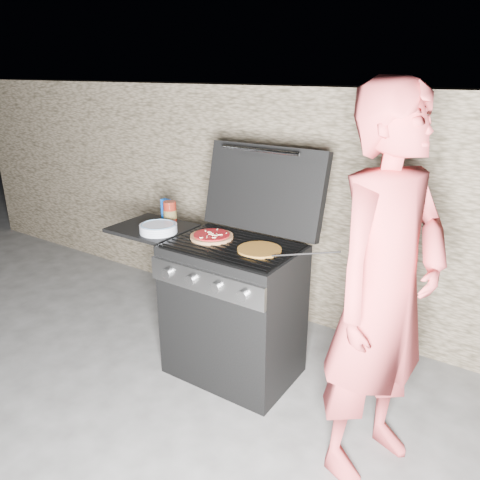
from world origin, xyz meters
The scene contains 10 objects.
ground centered at (0.00, 0.00, 0.00)m, with size 50.00×50.00×0.00m, color #4B4947.
stone_wall centered at (0.00, 1.05, 0.90)m, with size 8.00×0.35×1.80m, color gray.
gas_grill centered at (-0.25, 0.00, 0.46)m, with size 1.34×0.79×0.91m, color black, non-canonical shape.
pizza_topped centered at (-0.18, 0.02, 0.93)m, with size 0.27×0.27×0.03m, color tan, non-canonical shape.
pizza_plain centered at (0.19, 0.00, 0.92)m, with size 0.26×0.26×0.01m, color gold.
sauce_jar centered at (-0.65, 0.17, 0.97)m, with size 0.09×0.09×0.14m, color maroon.
blue_carton centered at (-0.71, 0.20, 0.97)m, with size 0.07×0.04×0.14m, color #0643B3.
plate_stack centered at (-0.55, -0.07, 0.93)m, with size 0.25×0.25×0.06m, color white.
person centered at (0.99, -0.22, 0.95)m, with size 0.69×0.45×1.90m, color #CB4346.
tongs centered at (0.48, 0.00, 0.95)m, with size 0.01×0.01×0.39m, color black.
Camera 1 is at (1.50, -2.20, 1.92)m, focal length 35.00 mm.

